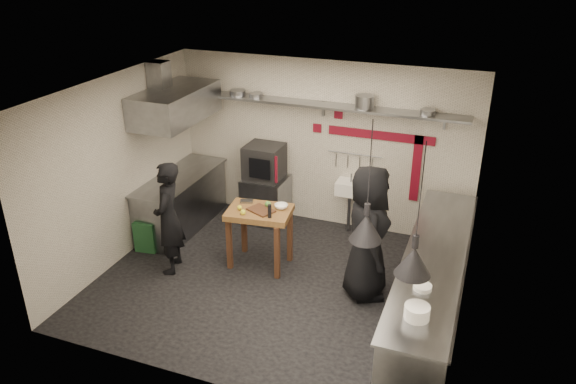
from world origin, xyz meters
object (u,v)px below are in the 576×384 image
(combi_oven, at_px, (264,162))
(prep_table, at_px, (260,237))
(green_bin, at_px, (148,234))
(chef_left, at_px, (168,218))
(chef_right, at_px, (368,233))
(oven_stand, at_px, (266,199))

(combi_oven, distance_m, prep_table, 1.59)
(green_bin, bearing_deg, chef_left, -30.49)
(green_bin, relative_size, chef_right, 0.26)
(combi_oven, bearing_deg, oven_stand, -19.80)
(chef_right, bearing_deg, chef_left, 75.19)
(combi_oven, relative_size, green_bin, 1.21)
(oven_stand, relative_size, prep_table, 0.87)
(chef_left, bearing_deg, prep_table, 99.77)
(combi_oven, height_order, chef_right, chef_right)
(combi_oven, bearing_deg, chef_left, -107.81)
(chef_left, bearing_deg, oven_stand, 143.56)
(combi_oven, height_order, prep_table, combi_oven)
(chef_left, bearing_deg, combi_oven, 144.24)
(prep_table, distance_m, chef_right, 1.73)
(combi_oven, distance_m, chef_right, 2.66)
(oven_stand, relative_size, chef_left, 0.47)
(green_bin, height_order, chef_right, chef_right)
(oven_stand, xyz_separation_m, chef_right, (2.13, -1.56, 0.55))
(combi_oven, xyz_separation_m, chef_right, (2.15, -1.57, -0.14))
(chef_right, bearing_deg, combi_oven, 31.14)
(prep_table, relative_size, chef_right, 0.48)
(prep_table, bearing_deg, combi_oven, 102.48)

